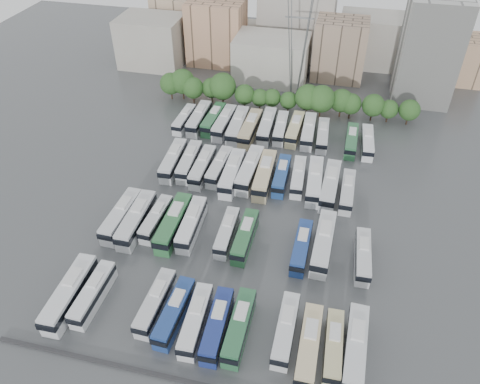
% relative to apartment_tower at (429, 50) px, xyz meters
% --- Properties ---
extents(ground, '(220.00, 220.00, 0.00)m').
position_rel_apartment_tower_xyz_m(ground, '(-34.00, -58.00, -13.00)').
color(ground, '#424447').
rests_on(ground, ground).
extents(parapet, '(56.00, 0.50, 0.50)m').
position_rel_apartment_tower_xyz_m(parapet, '(-34.00, -91.00, -12.75)').
color(parapet, '#2D2D30').
rests_on(parapet, ground).
extents(tree_line, '(65.24, 8.09, 8.67)m').
position_rel_apartment_tower_xyz_m(tree_line, '(-36.15, -15.93, -8.57)').
color(tree_line, black).
rests_on(tree_line, ground).
extents(city_buildings, '(102.00, 35.00, 20.00)m').
position_rel_apartment_tower_xyz_m(city_buildings, '(-41.46, 13.86, -5.13)').
color(city_buildings, '#9E998E').
rests_on(city_buildings, ground).
extents(apartment_tower, '(14.00, 14.00, 26.00)m').
position_rel_apartment_tower_xyz_m(apartment_tower, '(0.00, 0.00, 0.00)').
color(apartment_tower, silver).
rests_on(apartment_tower, ground).
extents(electricity_pylon, '(9.00, 6.91, 33.83)m').
position_rel_apartment_tower_xyz_m(electricity_pylon, '(-32.00, -8.00, 5.66)').
color(electricity_pylon, slate).
rests_on(electricity_pylon, ground).
extents(bus_r0_s0, '(3.28, 13.62, 4.25)m').
position_rel_apartment_tower_xyz_m(bus_r0_s0, '(-55.40, -82.56, -10.91)').
color(bus_r0_s0, silver).
rests_on(bus_r0_s0, ground).
extents(bus_r0_s1, '(2.56, 11.46, 3.59)m').
position_rel_apartment_tower_xyz_m(bus_r0_s1, '(-52.13, -81.60, -11.24)').
color(bus_r0_s1, silver).
rests_on(bus_r0_s1, ground).
extents(bus_r0_s4, '(2.78, 11.46, 3.58)m').
position_rel_apartment_tower_xyz_m(bus_r0_s4, '(-42.25, -80.91, -11.24)').
color(bus_r0_s4, silver).
rests_on(bus_r0_s4, ground).
extents(bus_r0_s5, '(3.01, 11.67, 3.63)m').
position_rel_apartment_tower_xyz_m(bus_r0_s5, '(-38.88, -81.95, -11.22)').
color(bus_r0_s5, navy).
rests_on(bus_r0_s5, ground).
extents(bus_r0_s6, '(3.06, 11.76, 3.66)m').
position_rel_apartment_tower_xyz_m(bus_r0_s6, '(-35.43, -82.57, -11.20)').
color(bus_r0_s6, silver).
rests_on(bus_r0_s6, ground).
extents(bus_r0_s7, '(2.99, 11.87, 3.70)m').
position_rel_apartment_tower_xyz_m(bus_r0_s7, '(-32.19, -82.68, -11.18)').
color(bus_r0_s7, navy).
rests_on(bus_r0_s7, ground).
extents(bus_r0_s8, '(2.60, 11.91, 3.74)m').
position_rel_apartment_tower_xyz_m(bus_r0_s8, '(-29.04, -82.20, -11.17)').
color(bus_r0_s8, '#2A643E').
rests_on(bus_r0_s8, ground).
extents(bus_r0_s10, '(2.56, 11.50, 3.61)m').
position_rel_apartment_tower_xyz_m(bus_r0_s10, '(-22.54, -81.09, -11.23)').
color(bus_r0_s10, silver).
rests_on(bus_r0_s10, ground).
extents(bus_r0_s11, '(2.69, 12.28, 3.85)m').
position_rel_apartment_tower_xyz_m(bus_r0_s11, '(-19.02, -82.99, -11.11)').
color(bus_r0_s11, beige).
rests_on(bus_r0_s11, ground).
extents(bus_r0_s12, '(2.67, 10.99, 3.43)m').
position_rel_apartment_tower_xyz_m(bus_r0_s12, '(-15.74, -82.24, -11.32)').
color(bus_r0_s12, '#C7BD89').
rests_on(bus_r0_s12, ground).
extents(bus_r0_s13, '(3.20, 12.84, 4.00)m').
position_rel_apartment_tower_xyz_m(bus_r0_s13, '(-12.81, -81.87, -11.03)').
color(bus_r0_s13, silver).
rests_on(bus_r0_s13, ground).
extents(bus_r1_s0, '(3.05, 12.89, 4.03)m').
position_rel_apartment_tower_xyz_m(bus_r1_s0, '(-55.34, -64.26, -11.02)').
color(bus_r1_s0, silver).
rests_on(bus_r1_s0, ground).
extents(bus_r1_s1, '(3.10, 13.34, 4.17)m').
position_rel_apartment_tower_xyz_m(bus_r1_s1, '(-52.23, -64.66, -10.95)').
color(bus_r1_s1, silver).
rests_on(bus_r1_s1, ground).
extents(bus_r1_s2, '(2.79, 11.03, 3.44)m').
position_rel_apartment_tower_xyz_m(bus_r1_s2, '(-49.05, -63.28, -11.31)').
color(bus_r1_s2, silver).
rests_on(bus_r1_s2, ground).
extents(bus_r1_s3, '(2.97, 13.40, 4.20)m').
position_rel_apartment_tower_xyz_m(bus_r1_s3, '(-45.45, -63.95, -10.94)').
color(bus_r1_s3, '#2E6C3B').
rests_on(bus_r1_s3, ground).
extents(bus_r1_s4, '(3.08, 12.36, 3.85)m').
position_rel_apartment_tower_xyz_m(bus_r1_s4, '(-42.33, -63.31, -11.11)').
color(bus_r1_s4, silver).
rests_on(bus_r1_s4, ground).
extents(bus_r1_s6, '(2.61, 10.95, 3.42)m').
position_rel_apartment_tower_xyz_m(bus_r1_s6, '(-35.71, -63.67, -11.32)').
color(bus_r1_s6, silver).
rests_on(bus_r1_s6, ground).
extents(bus_r1_s7, '(2.67, 11.68, 3.66)m').
position_rel_apartment_tower_xyz_m(bus_r1_s7, '(-32.35, -64.06, -11.21)').
color(bus_r1_s7, '#2B6539').
rests_on(bus_r1_s7, ground).
extents(bus_r1_s10, '(2.61, 11.36, 3.56)m').
position_rel_apartment_tower_xyz_m(bus_r1_s10, '(-22.52, -64.30, -11.25)').
color(bus_r1_s10, navy).
rests_on(bus_r1_s10, ground).
extents(bus_r1_s11, '(3.38, 13.64, 4.25)m').
position_rel_apartment_tower_xyz_m(bus_r1_s11, '(-19.01, -62.78, -10.91)').
color(bus_r1_s11, silver).
rests_on(bus_r1_s11, ground).
extents(bus_r1_s13, '(2.85, 11.21, 3.49)m').
position_rel_apartment_tower_xyz_m(bus_r1_s13, '(-12.35, -63.99, -11.29)').
color(bus_r1_s13, silver).
rests_on(bus_r1_s13, ground).
extents(bus_r2_s1, '(3.38, 12.73, 3.96)m').
position_rel_apartment_tower_xyz_m(bus_r2_s1, '(-52.20, -45.39, -11.06)').
color(bus_r2_s1, silver).
rests_on(bus_r2_s1, ground).
extents(bus_r2_s2, '(3.18, 12.30, 3.83)m').
position_rel_apartment_tower_xyz_m(bus_r2_s2, '(-48.81, -44.94, -11.12)').
color(bus_r2_s2, silver).
rests_on(bus_r2_s2, ground).
extents(bus_r2_s3, '(2.71, 12.31, 3.86)m').
position_rel_apartment_tower_xyz_m(bus_r2_s3, '(-45.51, -46.14, -11.10)').
color(bus_r2_s3, silver).
rests_on(bus_r2_s3, ground).
extents(bus_r2_s4, '(3.14, 11.84, 3.68)m').
position_rel_apartment_tower_xyz_m(bus_r2_s4, '(-42.15, -45.20, -11.19)').
color(bus_r2_s4, silver).
rests_on(bus_r2_s4, ground).
extents(bus_r2_s5, '(3.18, 13.39, 4.18)m').
position_rel_apartment_tower_xyz_m(bus_r2_s5, '(-38.96, -47.03, -10.95)').
color(bus_r2_s5, silver).
rests_on(bus_r2_s5, ground).
extents(bus_r2_s6, '(3.47, 13.72, 4.27)m').
position_rel_apartment_tower_xyz_m(bus_r2_s6, '(-35.71, -45.15, -10.90)').
color(bus_r2_s6, silver).
rests_on(bus_r2_s6, ground).
extents(bus_r2_s7, '(3.30, 13.76, 4.30)m').
position_rel_apartment_tower_xyz_m(bus_r2_s7, '(-32.42, -46.17, -10.89)').
color(bus_r2_s7, beige).
rests_on(bus_r2_s7, ground).
extents(bus_r2_s8, '(2.70, 11.51, 3.60)m').
position_rel_apartment_tower_xyz_m(bus_r2_s8, '(-29.13, -45.16, -11.23)').
color(bus_r2_s8, navy).
rests_on(bus_r2_s8, ground).
extents(bus_r2_s9, '(3.01, 11.31, 3.52)m').
position_rel_apartment_tower_xyz_m(bus_r2_s9, '(-25.78, -44.74, -11.27)').
color(bus_r2_s9, silver).
rests_on(bus_r2_s9, ground).
extents(bus_r2_s10, '(3.46, 13.19, 4.10)m').
position_rel_apartment_tower_xyz_m(bus_r2_s10, '(-22.41, -45.75, -10.99)').
color(bus_r2_s10, silver).
rests_on(bus_r2_s10, ground).
extents(bus_r2_s11, '(3.37, 13.53, 4.22)m').
position_rel_apartment_tower_xyz_m(bus_r2_s11, '(-19.24, -46.52, -10.93)').
color(bus_r2_s11, silver).
rests_on(bus_r2_s11, ground).
extents(bus_r2_s12, '(2.61, 11.40, 3.57)m').
position_rel_apartment_tower_xyz_m(bus_r2_s12, '(-15.86, -47.28, -11.25)').
color(bus_r2_s12, silver).
rests_on(bus_r2_s12, ground).
extents(bus_r3_s0, '(2.71, 11.03, 3.44)m').
position_rel_apartment_tower_xyz_m(bus_r3_s0, '(-55.58, -28.20, -11.31)').
color(bus_r3_s0, silver).
rests_on(bus_r3_s0, ground).
extents(bus_r3_s1, '(2.80, 12.78, 4.01)m').
position_rel_apartment_tower_xyz_m(bus_r3_s1, '(-52.13, -27.43, -11.03)').
color(bus_r3_s1, silver).
rests_on(bus_r3_s1, ground).
extents(bus_r3_s2, '(3.24, 12.27, 3.82)m').
position_rel_apartment_tower_xyz_m(bus_r3_s2, '(-48.68, -26.90, -11.13)').
color(bus_r3_s2, '#2C683E').
rests_on(bus_r3_s2, ground).
extents(bus_r3_s3, '(3.23, 12.76, 3.97)m').
position_rel_apartment_tower_xyz_m(bus_r3_s3, '(-45.71, -27.90, -11.05)').
color(bus_r3_s3, silver).
rests_on(bus_r3_s3, ground).
extents(bus_r3_s4, '(3.17, 13.54, 4.23)m').
position_rel_apartment_tower_xyz_m(bus_r3_s4, '(-42.23, -28.81, -10.92)').
color(bus_r3_s4, silver).
rests_on(bus_r3_s4, ground).
extents(bus_r3_s5, '(3.29, 13.44, 4.19)m').
position_rel_apartment_tower_xyz_m(bus_r3_s5, '(-39.14, -29.15, -10.94)').
color(bus_r3_s5, tan).
rests_on(bus_r3_s5, ground).
extents(bus_r3_s6, '(3.14, 12.97, 4.05)m').
position_rel_apartment_tower_xyz_m(bus_r3_s6, '(-35.58, -27.21, -11.01)').
color(bus_r3_s6, silver).
rests_on(bus_r3_s6, ground).
extents(bus_r3_s7, '(3.03, 11.69, 3.64)m').
position_rel_apartment_tower_xyz_m(bus_r3_s7, '(-32.34, -26.95, -11.21)').
color(bus_r3_s7, silver).
rests_on(bus_r3_s7, ground).
extents(bus_r3_s8, '(3.06, 12.27, 3.82)m').
position_rel_apartment_tower_xyz_m(bus_r3_s8, '(-29.02, -26.77, -11.12)').
color(bus_r3_s8, beige).
rests_on(bus_r3_s8, ground).
extents(bus_r3_s9, '(3.06, 12.46, 3.89)m').
position_rel_apartment_tower_xyz_m(bus_r3_s9, '(-25.85, -27.00, -11.09)').
color(bus_r3_s9, silver).
rests_on(bus_r3_s9, ground).
extents(bus_r3_s10, '(3.00, 11.58, 3.60)m').
position_rel_apartment_tower_xyz_m(bus_r3_s10, '(-22.52, -27.86, -11.23)').
color(bus_r3_s10, silver).
rests_on(bus_r3_s10, ground).
extents(bus_r3_s12, '(2.63, 11.49, 3.60)m').
position_rel_apartment_tower_xyz_m(bus_r3_s12, '(-16.02, -28.64, -11.23)').
color(bus_r3_s12, '#2C683E').
rests_on(bus_r3_s12, ground).
extents(bus_r3_s13, '(3.01, 11.48, 3.57)m').
position_rel_apartment_tower_xyz_m(bus_r3_s13, '(-12.50, -28.42, -11.25)').
color(bus_r3_s13, white).
rests_on(bus_r3_s13, ground).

